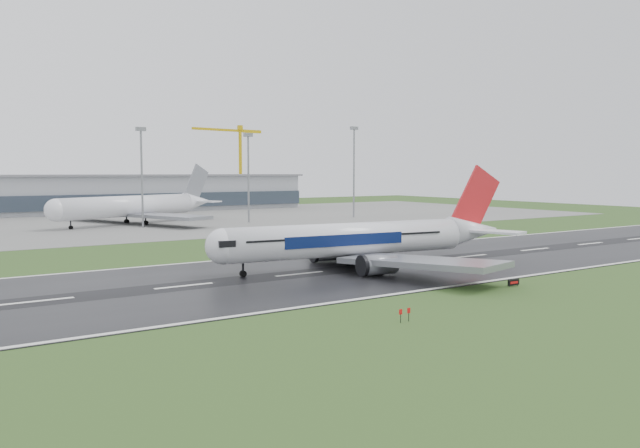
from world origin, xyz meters
TOP-DOWN VIEW (x-y plane):
  - ground at (0.00, 0.00)m, footprint 520.00×520.00m
  - runway at (0.00, 0.00)m, footprint 400.00×45.00m
  - apron at (0.00, 125.00)m, footprint 400.00×130.00m
  - terminal at (0.00, 185.00)m, footprint 240.00×36.00m
  - main_airliner at (34.00, -0.22)m, footprint 64.62×62.15m
  - parked_airliner at (26.08, 113.32)m, footprint 82.20×79.71m
  - tower_crane at (105.73, 200.00)m, footprint 40.55×9.25m
  - runway_sign at (41.06, -26.53)m, footprint 2.31×0.54m
  - floodmast_3 at (24.71, 100.00)m, footprint 0.64×0.64m
  - floodmast_4 at (60.47, 100.00)m, footprint 0.64×0.64m
  - floodmast_5 at (103.95, 100.00)m, footprint 0.64×0.64m

SIDE VIEW (x-z plane):
  - ground at x=0.00m, z-range 0.00..0.00m
  - apron at x=0.00m, z-range 0.00..0.08m
  - runway at x=0.00m, z-range 0.00..0.10m
  - runway_sign at x=41.06m, z-range 0.00..1.04m
  - terminal at x=0.00m, z-range 0.00..15.00m
  - main_airliner at x=34.00m, z-range 0.10..17.45m
  - parked_airliner at x=26.08m, z-range 0.08..19.01m
  - floodmast_4 at x=60.47m, z-range 0.00..28.53m
  - floodmast_3 at x=24.71m, z-range 0.00..29.16m
  - floodmast_5 at x=103.95m, z-range 0.00..32.38m
  - tower_crane at x=105.73m, z-range 0.00..40.57m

